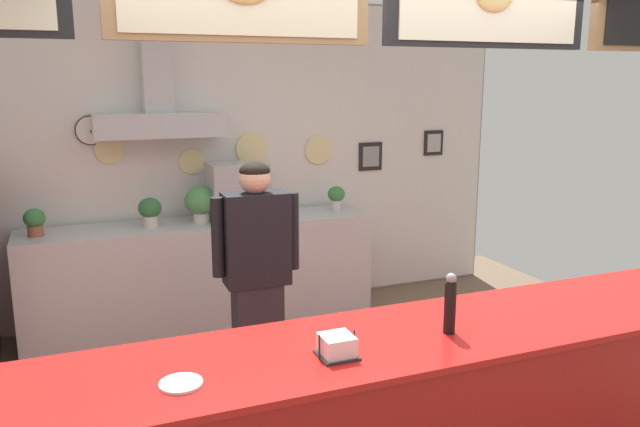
{
  "coord_description": "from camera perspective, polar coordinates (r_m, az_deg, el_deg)",
  "views": [
    {
      "loc": [
        -1.31,
        -2.87,
        2.12
      ],
      "look_at": [
        0.17,
        0.79,
        1.29
      ],
      "focal_mm": 35.64,
      "sensor_mm": 36.0,
      "label": 1
    }
  ],
  "objects": [
    {
      "name": "potted_oregano",
      "position": [
        5.35,
        -15.02,
        0.26
      ],
      "size": [
        0.19,
        0.19,
        0.25
      ],
      "color": "beige",
      "rests_on": "back_prep_counter"
    },
    {
      "name": "potted_basil",
      "position": [
        5.36,
        -24.26,
        -0.62
      ],
      "size": [
        0.16,
        0.16,
        0.22
      ],
      "color": "#9E563D",
      "rests_on": "back_prep_counter"
    },
    {
      "name": "condiment_plate",
      "position": [
        2.51,
        -12.38,
        -14.69
      ],
      "size": [
        0.16,
        0.16,
        0.01
      ],
      "color": "white",
      "rests_on": "service_counter"
    },
    {
      "name": "back_wall_assembly",
      "position": [
        5.65,
        -8.89,
        5.5
      ],
      "size": [
        5.58,
        3.18,
        2.82
      ],
      "color": "gray",
      "rests_on": "ground_plane"
    },
    {
      "name": "potted_sage",
      "position": [
        5.42,
        -10.64,
        1.03
      ],
      "size": [
        0.27,
        0.27,
        0.31
      ],
      "color": "beige",
      "rests_on": "back_prep_counter"
    },
    {
      "name": "napkin_holder",
      "position": [
        2.67,
        1.53,
        -11.88
      ],
      "size": [
        0.16,
        0.16,
        0.1
      ],
      "color": "#262628",
      "rests_on": "service_counter"
    },
    {
      "name": "shop_worker",
      "position": [
        4.16,
        -5.69,
        -5.55
      ],
      "size": [
        0.57,
        0.23,
        1.62
      ],
      "rotation": [
        0.0,
        0.0,
        3.11
      ],
      "color": "#232328",
      "rests_on": "ground_plane"
    },
    {
      "name": "potted_rosemary",
      "position": [
        5.85,
        1.48,
        1.58
      ],
      "size": [
        0.16,
        0.16,
        0.22
      ],
      "color": "beige",
      "rests_on": "back_prep_counter"
    },
    {
      "name": "pepper_grinder",
      "position": [
        2.92,
        11.61,
        -7.94
      ],
      "size": [
        0.05,
        0.05,
        0.28
      ],
      "color": "black",
      "rests_on": "service_counter"
    },
    {
      "name": "espresso_machine",
      "position": [
        5.48,
        -7.4,
        1.93
      ],
      "size": [
        0.49,
        0.48,
        0.49
      ],
      "color": "#A3A5AD",
      "rests_on": "back_prep_counter"
    },
    {
      "name": "back_prep_counter",
      "position": [
        5.6,
        -10.42,
        -5.48
      ],
      "size": [
        2.95,
        0.58,
        0.93
      ],
      "color": "#B7BABF",
      "rests_on": "ground_plane"
    }
  ]
}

